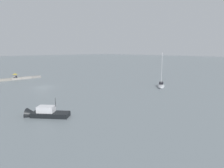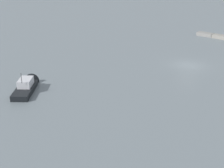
{
  "view_description": "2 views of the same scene",
  "coord_description": "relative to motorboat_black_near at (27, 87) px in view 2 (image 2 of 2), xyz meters",
  "views": [
    {
      "loc": [
        21.13,
        44.18,
        8.75
      ],
      "look_at": [
        -7.92,
        14.85,
        1.69
      ],
      "focal_mm": 32.43,
      "sensor_mm": 36.0,
      "label": 1
    },
    {
      "loc": [
        -20.08,
        39.36,
        14.31
      ],
      "look_at": [
        -1.0,
        17.2,
        2.68
      ],
      "focal_mm": 53.24,
      "sensor_mm": 36.0,
      "label": 2
    }
  ],
  "objects": [
    {
      "name": "ground_plane",
      "position": [
        -9.5,
        -19.58,
        -0.34
      ],
      "size": [
        500.0,
        500.0,
        0.0
      ],
      "primitive_type": "plane",
      "color": "slate"
    },
    {
      "name": "motorboat_black_near",
      "position": [
        0.0,
        0.0,
        0.0
      ],
      "size": [
        5.01,
        5.52,
        3.21
      ],
      "rotation": [
        0.0,
        0.0,
        3.84
      ],
      "color": "black",
      "rests_on": "ground_plane"
    }
  ]
}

